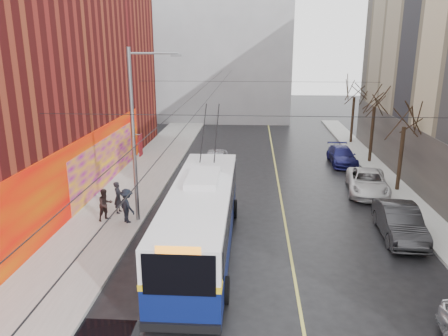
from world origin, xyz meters
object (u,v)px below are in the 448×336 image
object	(u,v)px
parked_car_d	(342,156)
pedestrian_c	(127,206)
following_car	(215,161)
trolleybus	(201,217)
pedestrian_b	(105,205)
parked_car_c	(367,182)
parked_car_b	(399,222)
tree_far	(355,89)
pedestrian_a	(118,197)
tree_near	(406,114)
streetlight_pole	(136,133)
tree_mid	(375,96)

from	to	relation	value
parked_car_d	pedestrian_c	xyz separation A→B (m)	(-13.46, -12.87, 0.39)
following_car	pedestrian_c	bearing A→B (deg)	-109.29
trolleybus	pedestrian_c	bearing A→B (deg)	146.79
pedestrian_b	trolleybus	bearing A→B (deg)	-79.45
parked_car_c	pedestrian_c	distance (m)	14.99
parked_car_c	trolleybus	bearing A→B (deg)	-129.36
parked_car_d	pedestrian_b	bearing A→B (deg)	-139.45
pedestrian_b	parked_car_b	bearing A→B (deg)	-54.21
tree_far	pedestrian_c	bearing A→B (deg)	-127.67
parked_car_b	pedestrian_a	distance (m)	14.64
pedestrian_a	pedestrian_b	size ratio (longest dim) A/B	1.03
tree_near	parked_car_d	size ratio (longest dim) A/B	1.39
parked_car_c	pedestrian_a	bearing A→B (deg)	-153.98
tree_far	parked_car_b	xyz separation A→B (m)	(-2.09, -20.99, -4.34)
tree_far	parked_car_c	world-z (taller)	tree_far
streetlight_pole	pedestrian_a	distance (m)	4.19
pedestrian_c	pedestrian_b	bearing A→B (deg)	34.58
streetlight_pole	tree_near	world-z (taller)	streetlight_pole
parked_car_c	following_car	world-z (taller)	following_car
trolleybus	following_car	size ratio (longest dim) A/B	2.71
streetlight_pole	pedestrian_b	size ratio (longest dim) A/B	5.24
parked_car_d	pedestrian_a	size ratio (longest dim) A/B	2.61
tree_near	pedestrian_b	size ratio (longest dim) A/B	3.73
tree_mid	parked_car_b	world-z (taller)	tree_mid
streetlight_pole	pedestrian_b	bearing A→B (deg)	-174.44
streetlight_pole	tree_mid	size ratio (longest dim) A/B	1.35
following_car	pedestrian_c	size ratio (longest dim) A/B	2.54
tree_mid	trolleybus	xyz separation A→B (m)	(-11.54, -16.10, -3.61)
parked_car_b	parked_car_c	world-z (taller)	parked_car_b
trolleybus	parked_car_b	size ratio (longest dim) A/B	2.58
streetlight_pole	parked_car_b	world-z (taller)	streetlight_pole
streetlight_pole	pedestrian_a	world-z (taller)	streetlight_pole
tree_mid	parked_car_b	bearing A→B (deg)	-98.51
streetlight_pole	parked_car_c	bearing A→B (deg)	23.16
streetlight_pole	tree_near	xyz separation A→B (m)	(15.14, 6.00, 0.13)
tree_mid	pedestrian_c	size ratio (longest dim) A/B	3.68
pedestrian_c	following_car	bearing A→B (deg)	-65.89
streetlight_pole	tree_far	xyz separation A→B (m)	(15.14, 20.00, 0.30)
tree_near	pedestrian_b	xyz separation A→B (m)	(-16.96, -6.18, -3.97)
pedestrian_c	tree_mid	bearing A→B (deg)	-95.59
streetlight_pole	following_car	size ratio (longest dim) A/B	1.95
streetlight_pole	pedestrian_a	bearing A→B (deg)	147.77
trolleybus	parked_car_c	size ratio (longest dim) A/B	2.43
trolleybus	pedestrian_c	world-z (taller)	trolleybus
parked_car_b	pedestrian_b	bearing A→B (deg)	179.75
tree_mid	trolleybus	bearing A→B (deg)	-125.62
parked_car_c	streetlight_pole	bearing A→B (deg)	-148.65
pedestrian_a	trolleybus	bearing A→B (deg)	-127.83
tree_far	trolleybus	size ratio (longest dim) A/B	0.52
parked_car_c	parked_car_d	world-z (taller)	parked_car_c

